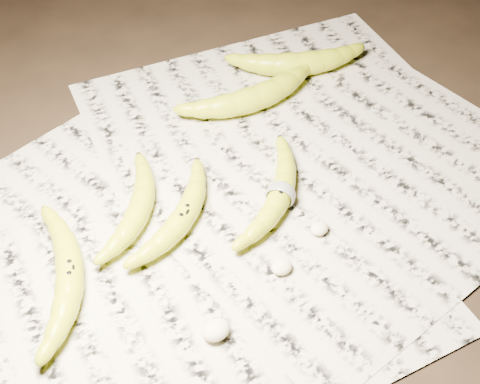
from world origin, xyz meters
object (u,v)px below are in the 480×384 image
banana_left_b (139,206)px  banana_center (183,215)px  banana_left_a (69,274)px  banana_taped (281,193)px  banana_upper_a (256,96)px  banana_upper_b (299,62)px

banana_left_b → banana_center: same height
banana_left_a → banana_left_b: size_ratio=1.20×
banana_left_a → banana_center: 0.16m
banana_taped → banana_upper_a: 0.21m
banana_left_b → banana_center: size_ratio=0.95×
banana_center → banana_upper_a: bearing=1.5°
banana_left_a → banana_center: bearing=-63.8°
banana_left_b → banana_upper_a: bearing=-24.8°
banana_taped → banana_left_a: bearing=135.7°
banana_taped → banana_upper_b: banana_upper_b is taller
banana_upper_b → banana_center: bearing=-125.0°
banana_taped → banana_upper_b: (0.20, 0.22, 0.00)m
banana_left_b → banana_upper_b: size_ratio=0.84×
banana_left_b → banana_upper_a: banana_upper_a is taller
banana_left_a → banana_center: size_ratio=1.15×
banana_center → banana_left_a: bearing=149.5°
banana_left_b → banana_taped: size_ratio=0.87×
banana_taped → banana_upper_a: bearing=26.6°
banana_taped → banana_center: bearing=125.6°
banana_left_b → banana_center: 0.06m
banana_left_a → banana_upper_a: banana_upper_a is taller
banana_taped → banana_upper_a: size_ratio=0.90×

